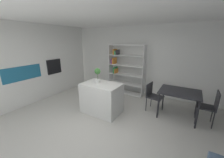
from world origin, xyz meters
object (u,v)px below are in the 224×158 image
potted_plant_on_island (98,74)px  dining_table (180,94)px  kitchen_island (102,98)px  open_bookshelf (125,68)px  dining_chair_window_side (211,105)px  built_in_oven (54,66)px  dining_chair_island_side (152,94)px

potted_plant_on_island → dining_table: 2.43m
kitchen_island → open_bookshelf: open_bookshelf is taller
dining_table → dining_chair_window_side: size_ratio=1.14×
potted_plant_on_island → dining_chair_window_side: (2.97, 0.86, -0.63)m
kitchen_island → dining_chair_window_side: dining_chair_window_side is taller
dining_chair_window_side → potted_plant_on_island: bearing=-73.5°
built_in_oven → dining_chair_island_side: 3.85m
kitchen_island → dining_chair_island_side: kitchen_island is taller
built_in_oven → open_bookshelf: bearing=34.4°
open_bookshelf → dining_chair_island_side: bearing=-32.1°
dining_chair_island_side → dining_chair_window_side: size_ratio=0.93×
dining_table → dining_chair_window_side: bearing=-0.0°
potted_plant_on_island → dining_chair_window_side: bearing=16.2°
open_bookshelf → kitchen_island: bearing=-86.3°
open_bookshelf → dining_table: (2.16, -0.90, -0.35)m
kitchen_island → potted_plant_on_island: potted_plant_on_island is taller
dining_table → built_in_oven: bearing=-171.3°
kitchen_island → potted_plant_on_island: (-0.17, 0.06, 0.73)m
potted_plant_on_island → open_bookshelf: size_ratio=0.22×
kitchen_island → dining_table: (2.05, 0.92, 0.24)m
built_in_oven → open_bookshelf: (2.32, 1.59, -0.11)m
potted_plant_on_island → dining_table: potted_plant_on_island is taller
dining_chair_island_side → open_bookshelf: bearing=65.4°
kitchen_island → open_bookshelf: bearing=93.7°
dining_table → dining_chair_island_side: 0.77m
dining_table → dining_chair_window_side: dining_chair_window_side is taller
dining_table → dining_chair_island_side: dining_chair_island_side is taller
dining_chair_window_side → dining_chair_island_side: bearing=-90.1°
dining_chair_island_side → dining_table: bearing=-83.5°
kitchen_island → dining_chair_window_side: bearing=18.2°
built_in_oven → potted_plant_on_island: built_in_oven is taller
kitchen_island → dining_chair_window_side: size_ratio=1.23×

